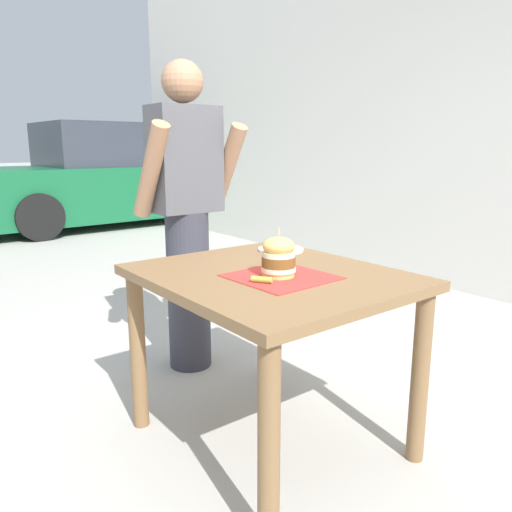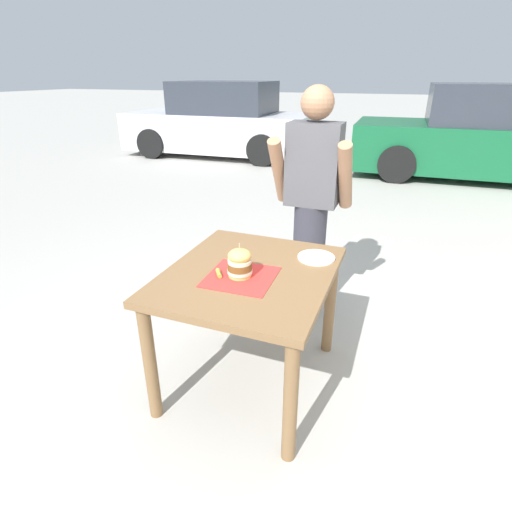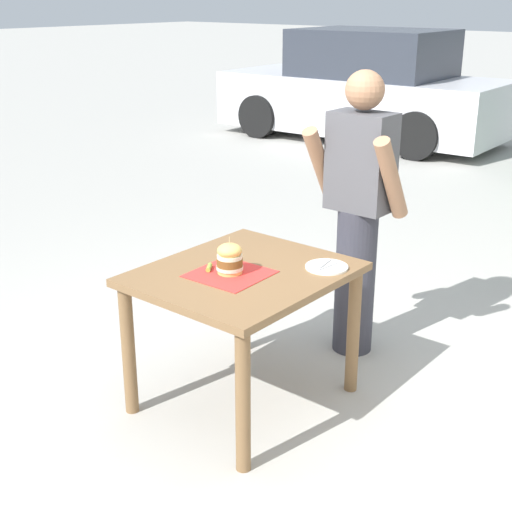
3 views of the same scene
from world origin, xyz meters
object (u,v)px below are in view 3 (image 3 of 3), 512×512
at_px(sandwich, 230,258).
at_px(diner_across_table, 358,212).
at_px(parked_car_mid_block, 364,91).
at_px(pickle_spear, 209,267).
at_px(side_plate_with_forks, 327,267).
at_px(patio_table, 244,293).

xyz_separation_m(sandwich, diner_across_table, (0.15, 0.96, 0.05)).
distance_m(diner_across_table, parked_car_mid_block, 6.87).
distance_m(sandwich, pickle_spear, 0.13).
bearing_deg(pickle_spear, side_plate_with_forks, 42.71).
distance_m(patio_table, side_plate_with_forks, 0.45).
distance_m(sandwich, diner_across_table, 0.97).
height_order(patio_table, parked_car_mid_block, parked_car_mid_block).
xyz_separation_m(side_plate_with_forks, diner_across_table, (-0.18, 0.58, 0.12)).
height_order(side_plate_with_forks, diner_across_table, diner_across_table).
xyz_separation_m(sandwich, side_plate_with_forks, (0.33, 0.37, -0.07)).
height_order(pickle_spear, side_plate_with_forks, pickle_spear).
bearing_deg(diner_across_table, sandwich, -99.00).
bearing_deg(side_plate_with_forks, patio_table, -135.76).
xyz_separation_m(patio_table, sandwich, (-0.03, -0.07, 0.20)).
bearing_deg(patio_table, parked_car_mid_block, 116.80).
bearing_deg(pickle_spear, sandwich, 17.55).
relative_size(patio_table, side_plate_with_forks, 4.73).
xyz_separation_m(side_plate_with_forks, parked_car_mid_block, (-3.72, 6.46, -0.04)).
height_order(sandwich, side_plate_with_forks, sandwich).
height_order(patio_table, sandwich, sandwich).
xyz_separation_m(patio_table, diner_across_table, (0.13, 0.88, 0.25)).
bearing_deg(sandwich, diner_across_table, 81.00).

